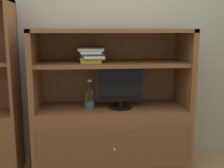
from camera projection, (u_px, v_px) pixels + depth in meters
name	position (u px, v px, depth m)	size (l,w,h in m)	color
painted_rear_wall	(109.00, 36.00, 3.18)	(6.00, 0.10, 2.80)	gray
media_console	(112.00, 124.00, 3.02)	(1.58, 0.60, 1.48)	brown
tv_monitor	(120.00, 88.00, 2.88)	(0.48, 0.23, 0.42)	black
potted_plant	(89.00, 103.00, 2.91)	(0.10, 0.10, 0.31)	#384C56
magazine_stack	(92.00, 54.00, 2.85)	(0.29, 0.35, 0.15)	gold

